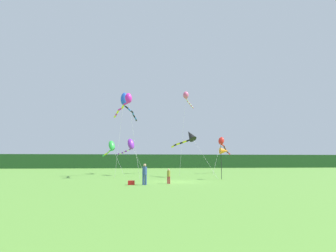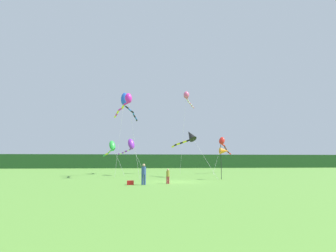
{
  "view_description": "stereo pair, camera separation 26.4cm",
  "coord_description": "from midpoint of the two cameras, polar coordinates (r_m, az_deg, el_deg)",
  "views": [
    {
      "loc": [
        -3.68,
        -25.15,
        1.98
      ],
      "look_at": [
        0.0,
        6.0,
        5.97
      ],
      "focal_mm": 28.88,
      "sensor_mm": 36.0,
      "label": 1
    },
    {
      "loc": [
        -3.42,
        -25.18,
        1.98
      ],
      "look_at": [
        0.0,
        6.0,
        5.97
      ],
      "focal_mm": 28.88,
      "sensor_mm": 36.0,
      "label": 2
    }
  ],
  "objects": [
    {
      "name": "ground_plane",
      "position": [
        25.49,
        1.31,
        -11.71
      ],
      "size": [
        120.0,
        120.0,
        0.0
      ],
      "primitive_type": "plane",
      "color": "#5B9338"
    },
    {
      "name": "distant_treeline",
      "position": [
        70.26,
        -3.88,
        -7.43
      ],
      "size": [
        108.0,
        2.15,
        3.48
      ],
      "primitive_type": "cube",
      "color": "#234C23",
      "rests_on": "ground"
    },
    {
      "name": "person_adult",
      "position": [
        22.37,
        -5.3,
        -9.86
      ],
      "size": [
        0.37,
        0.37,
        1.7
      ],
      "color": "#334C8C",
      "rests_on": "ground"
    },
    {
      "name": "person_child",
      "position": [
        23.4,
        -0.19,
        -10.37
      ],
      "size": [
        0.28,
        0.28,
        1.27
      ],
      "color": "#B23338",
      "rests_on": "ground"
    },
    {
      "name": "cooler_box",
      "position": [
        22.63,
        -8.1,
        -11.77
      ],
      "size": [
        0.54,
        0.38,
        0.34
      ],
      "primitive_type": "cube",
      "color": "red",
      "rests_on": "ground"
    },
    {
      "name": "banner_flag_pole",
      "position": [
        29.28,
        11.5,
        -5.23
      ],
      "size": [
        0.9,
        0.7,
        3.63
      ],
      "color": "black",
      "rests_on": "ground"
    },
    {
      "name": "kite_purple",
      "position": [
        36.11,
        -8.2,
        -3.99
      ],
      "size": [
        3.79,
        5.89,
        4.97
      ],
      "color": "#B2B2B2",
      "rests_on": "ground"
    },
    {
      "name": "kite_red",
      "position": [
        42.06,
        11.22,
        -3.53
      ],
      "size": [
        5.35,
        7.9,
        5.61
      ],
      "color": "#B2B2B2",
      "rests_on": "ground"
    },
    {
      "name": "kite_blue",
      "position": [
        35.95,
        -9.16,
        5.04
      ],
      "size": [
        2.49,
        8.08,
        10.76
      ],
      "color": "#B2B2B2",
      "rests_on": "ground"
    },
    {
      "name": "kite_rainbow",
      "position": [
        42.11,
        3.72,
        6.25
      ],
      "size": [
        3.5,
        6.5,
        12.61
      ],
      "color": "#B2B2B2",
      "rests_on": "ground"
    },
    {
      "name": "kite_black",
      "position": [
        32.78,
        4.31,
        -2.16
      ],
      "size": [
        4.17,
        6.67,
        5.8
      ],
      "color": "#B2B2B2",
      "rests_on": "ground"
    },
    {
      "name": "kite_magenta",
      "position": [
        31.93,
        -8.97,
        5.25
      ],
      "size": [
        3.38,
        7.03,
        9.75
      ],
      "color": "#B2B2B2",
      "rests_on": "ground"
    },
    {
      "name": "kite_green",
      "position": [
        41.12,
        -12.08,
        -4.27
      ],
      "size": [
        3.83,
        7.49,
        5.06
      ],
      "color": "#B2B2B2",
      "rests_on": "ground"
    }
  ]
}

